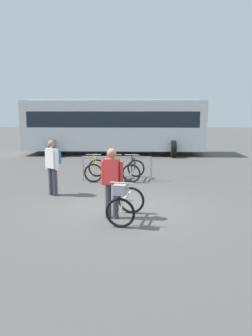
% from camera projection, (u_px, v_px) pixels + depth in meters
% --- Properties ---
extents(ground_plane, '(80.00, 80.00, 0.00)m').
position_uv_depth(ground_plane, '(124.00, 210.00, 8.20)').
color(ground_plane, '#514F4C').
extents(bike_rack_rail, '(2.51, 0.12, 0.88)m').
position_uv_depth(bike_rack_rail, '(117.00, 163.00, 11.54)').
color(bike_rack_rail, '#99999E').
rests_on(bike_rack_rail, ground).
extents(racked_bike_yellow, '(0.67, 1.12, 0.98)m').
position_uv_depth(racked_bike_yellow, '(95.00, 169.00, 11.80)').
color(racked_bike_yellow, black).
rests_on(racked_bike_yellow, ground).
extents(racked_bike_lime, '(0.72, 1.12, 0.97)m').
position_uv_depth(racked_bike_lime, '(114.00, 170.00, 11.77)').
color(racked_bike_lime, black).
rests_on(racked_bike_lime, ground).
extents(racked_bike_black, '(0.83, 1.18, 0.97)m').
position_uv_depth(racked_bike_black, '(134.00, 170.00, 11.73)').
color(racked_bike_black, black).
rests_on(racked_bike_black, ground).
extents(featured_bicycle, '(0.88, 1.24, 0.97)m').
position_uv_depth(featured_bicycle, '(125.00, 202.00, 7.32)').
color(featured_bicycle, black).
rests_on(featured_bicycle, ground).
extents(person_with_featured_bike, '(0.52, 0.27, 1.64)m').
position_uv_depth(person_with_featured_bike, '(112.00, 180.00, 7.45)').
color(person_with_featured_bike, '#383842').
rests_on(person_with_featured_bike, ground).
extents(pedestrian_with_backpack, '(0.48, 0.45, 1.64)m').
position_uv_depth(pedestrian_with_backpack, '(53.00, 164.00, 9.51)').
color(pedestrian_with_backpack, '#383842').
rests_on(pedestrian_with_backpack, ground).
extents(bus_distant, '(10.01, 3.44, 3.08)m').
position_uv_depth(bus_distant, '(114.00, 124.00, 18.43)').
color(bus_distant, silver).
rests_on(bus_distant, ground).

